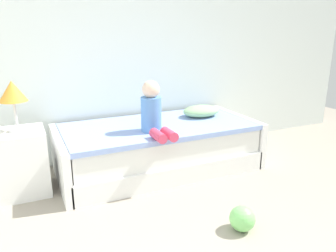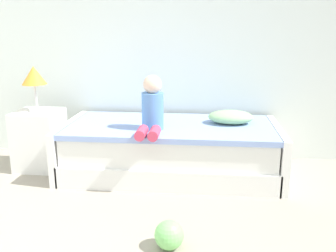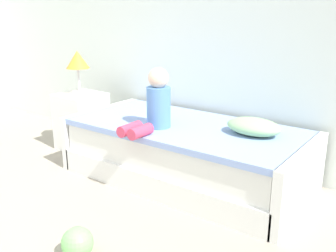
% 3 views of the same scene
% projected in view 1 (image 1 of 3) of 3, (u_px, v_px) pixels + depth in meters
% --- Properties ---
extents(wall_rear, '(7.20, 0.10, 2.90)m').
position_uv_depth(wall_rear, '(97.00, 31.00, 3.55)').
color(wall_rear, silver).
rests_on(wall_rear, ground).
extents(bed, '(2.11, 1.00, 0.50)m').
position_uv_depth(bed, '(158.00, 147.00, 3.55)').
color(bed, white).
rests_on(bed, ground).
extents(nightstand, '(0.44, 0.44, 0.60)m').
position_uv_depth(nightstand, '(22.00, 162.00, 3.00)').
color(nightstand, white).
rests_on(nightstand, ground).
extents(table_lamp, '(0.24, 0.24, 0.45)m').
position_uv_depth(table_lamp, '(13.00, 94.00, 2.82)').
color(table_lamp, silver).
rests_on(table_lamp, nightstand).
extents(child_figure, '(0.20, 0.51, 0.50)m').
position_uv_depth(child_figure, '(153.00, 112.00, 3.16)').
color(child_figure, '#598CD1').
rests_on(child_figure, bed).
extents(pillow, '(0.44, 0.30, 0.13)m').
position_uv_depth(pillow, '(201.00, 111.00, 3.78)').
color(pillow, '#99CC8C').
rests_on(pillow, bed).
extents(toy_ball, '(0.20, 0.20, 0.20)m').
position_uv_depth(toy_ball, '(242.00, 219.00, 2.48)').
color(toy_ball, '#7FD872').
rests_on(toy_ball, ground).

